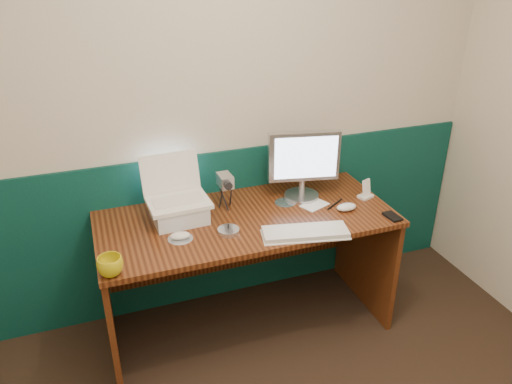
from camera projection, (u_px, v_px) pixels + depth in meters
name	position (u px, v px, depth m)	size (l,w,h in m)	color
back_wall	(199.00, 111.00, 2.75)	(3.50, 0.04, 2.50)	beige
wainscot	(206.00, 229.00, 3.07)	(3.48, 0.02, 1.00)	#07332D
desk	(247.00, 274.00, 2.87)	(1.60, 0.70, 0.75)	#39170A
laptop_riser	(179.00, 212.00, 2.65)	(0.28, 0.23, 0.10)	silver
laptop	(177.00, 182.00, 2.57)	(0.32, 0.24, 0.26)	white
monitor	(303.00, 165.00, 2.83)	(0.40, 0.12, 0.40)	#A9A8AD
keyboard	(305.00, 233.00, 2.53)	(0.43, 0.14, 0.02)	white
mouse_right	(346.00, 207.00, 2.76)	(0.12, 0.07, 0.04)	silver
mouse_left	(180.00, 236.00, 2.50)	(0.10, 0.06, 0.03)	silver
mug	(110.00, 266.00, 2.21)	(0.12, 0.12, 0.09)	gold
camcorder	(225.00, 193.00, 2.76)	(0.08, 0.12, 0.18)	#BBBBC0
cd_spindle	(228.00, 231.00, 2.55)	(0.11, 0.11, 0.02)	silver
cd_loose_a	(180.00, 239.00, 2.50)	(0.13, 0.13, 0.00)	silver
cd_loose_b	(285.00, 202.00, 2.85)	(0.12, 0.12, 0.00)	silver
pen	(335.00, 204.00, 2.83)	(0.01, 0.01, 0.15)	black
papers	(315.00, 205.00, 2.82)	(0.15, 0.10, 0.00)	white
dock	(365.00, 196.00, 2.91)	(0.08, 0.06, 0.02)	white
music_player	(366.00, 188.00, 2.88)	(0.06, 0.01, 0.10)	white
pda	(392.00, 216.00, 2.69)	(0.06, 0.11, 0.01)	black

